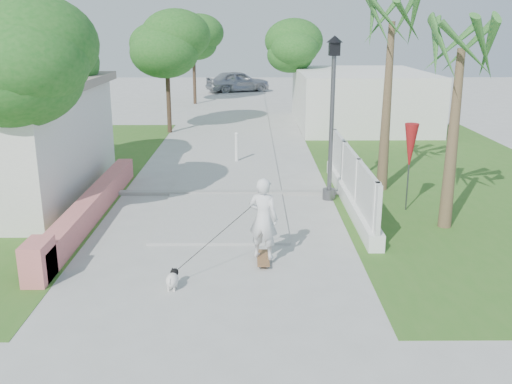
{
  "coord_description": "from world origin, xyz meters",
  "views": [
    {
      "loc": [
        0.74,
        -9.77,
        4.67
      ],
      "look_at": [
        0.83,
        2.46,
        1.1
      ],
      "focal_mm": 40.0,
      "sensor_mm": 36.0,
      "label": 1
    }
  ],
  "objects_px": {
    "parked_car": "(238,81)",
    "street_lamp": "(332,113)",
    "bollard": "(237,146)",
    "patio_umbrella": "(410,147)",
    "skateboarder": "(225,234)",
    "dog": "(173,279)"
  },
  "relations": [
    {
      "from": "patio_umbrella",
      "to": "bollard",
      "type": "bearing_deg",
      "value": 129.91
    },
    {
      "from": "street_lamp",
      "to": "bollard",
      "type": "bearing_deg",
      "value": 120.96
    },
    {
      "from": "patio_umbrella",
      "to": "dog",
      "type": "distance_m",
      "value": 7.37
    },
    {
      "from": "street_lamp",
      "to": "bollard",
      "type": "relative_size",
      "value": 4.07
    },
    {
      "from": "patio_umbrella",
      "to": "dog",
      "type": "relative_size",
      "value": 4.43
    },
    {
      "from": "street_lamp",
      "to": "dog",
      "type": "relative_size",
      "value": 8.55
    },
    {
      "from": "street_lamp",
      "to": "skateboarder",
      "type": "bearing_deg",
      "value": -119.17
    },
    {
      "from": "street_lamp",
      "to": "skateboarder",
      "type": "relative_size",
      "value": 2.16
    },
    {
      "from": "patio_umbrella",
      "to": "skateboarder",
      "type": "height_order",
      "value": "patio_umbrella"
    },
    {
      "from": "street_lamp",
      "to": "skateboarder",
      "type": "xyz_separation_m",
      "value": [
        -2.69,
        -4.82,
        -1.66
      ]
    },
    {
      "from": "bollard",
      "to": "patio_umbrella",
      "type": "bearing_deg",
      "value": -50.09
    },
    {
      "from": "street_lamp",
      "to": "bollard",
      "type": "xyz_separation_m",
      "value": [
        -2.7,
        4.5,
        -1.84
      ]
    },
    {
      "from": "bollard",
      "to": "parked_car",
      "type": "xyz_separation_m",
      "value": [
        -0.47,
        22.46,
        0.2
      ]
    },
    {
      "from": "skateboarder",
      "to": "parked_car",
      "type": "height_order",
      "value": "skateboarder"
    },
    {
      "from": "skateboarder",
      "to": "dog",
      "type": "relative_size",
      "value": 3.96
    },
    {
      "from": "street_lamp",
      "to": "parked_car",
      "type": "relative_size",
      "value": 0.97
    },
    {
      "from": "parked_car",
      "to": "street_lamp",
      "type": "bearing_deg",
      "value": 164.73
    },
    {
      "from": "bollard",
      "to": "dog",
      "type": "distance_m",
      "value": 10.19
    },
    {
      "from": "bollard",
      "to": "skateboarder",
      "type": "xyz_separation_m",
      "value": [
        0.01,
        -9.32,
        0.18
      ]
    },
    {
      "from": "dog",
      "to": "parked_car",
      "type": "distance_m",
      "value": 32.61
    },
    {
      "from": "bollard",
      "to": "parked_car",
      "type": "bearing_deg",
      "value": 91.2
    },
    {
      "from": "parked_car",
      "to": "patio_umbrella",
      "type": "bearing_deg",
      "value": 168.3
    }
  ]
}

